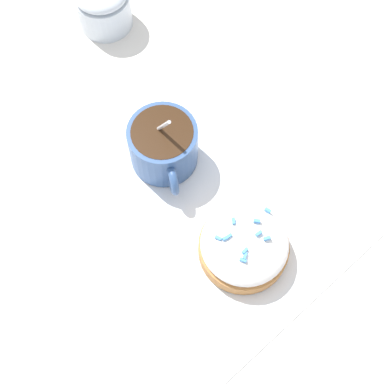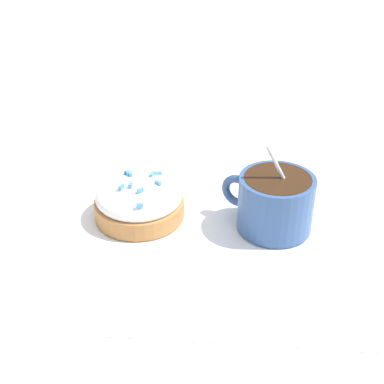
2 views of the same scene
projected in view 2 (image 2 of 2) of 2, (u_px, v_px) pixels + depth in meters
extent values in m
plane|color=silver|center=(206.00, 225.00, 0.59)|extent=(3.00, 3.00, 0.00)
cube|color=white|center=(206.00, 224.00, 0.59)|extent=(0.37, 0.38, 0.00)
cylinder|color=#335184|center=(276.00, 203.00, 0.57)|extent=(0.08, 0.08, 0.06)
cylinder|color=#331E0F|center=(278.00, 182.00, 0.55)|extent=(0.07, 0.07, 0.01)
torus|color=#335184|center=(238.00, 191.00, 0.59)|extent=(0.04, 0.02, 0.04)
ellipsoid|color=silver|center=(254.00, 219.00, 0.58)|extent=(0.03, 0.02, 0.01)
cylinder|color=silver|center=(286.00, 184.00, 0.55)|extent=(0.05, 0.01, 0.09)
cylinder|color=#B2753D|center=(139.00, 209.00, 0.59)|extent=(0.10, 0.10, 0.02)
ellipsoid|color=white|center=(138.00, 197.00, 0.58)|extent=(0.10, 0.10, 0.04)
cube|color=#4C99EA|center=(131.00, 185.00, 0.57)|extent=(0.00, 0.01, 0.00)
cube|color=#4C99EA|center=(140.00, 205.00, 0.54)|extent=(0.01, 0.01, 0.00)
cube|color=#4C99EA|center=(128.00, 173.00, 0.59)|extent=(0.01, 0.01, 0.00)
cube|color=#4C99EA|center=(152.00, 175.00, 0.59)|extent=(0.00, 0.01, 0.00)
cube|color=#4C99EA|center=(158.00, 173.00, 0.59)|extent=(0.01, 0.01, 0.00)
cube|color=#4C99EA|center=(127.00, 172.00, 0.59)|extent=(0.01, 0.01, 0.00)
cube|color=#4C99EA|center=(140.00, 190.00, 0.56)|extent=(0.01, 0.01, 0.00)
cube|color=#4C99EA|center=(131.00, 174.00, 0.59)|extent=(0.00, 0.01, 0.00)
cube|color=#4C99EA|center=(153.00, 174.00, 0.59)|extent=(0.00, 0.01, 0.00)
cube|color=#4C99EA|center=(159.00, 181.00, 0.58)|extent=(0.01, 0.01, 0.00)
cube|color=#4C99EA|center=(121.00, 187.00, 0.56)|extent=(0.00, 0.01, 0.00)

